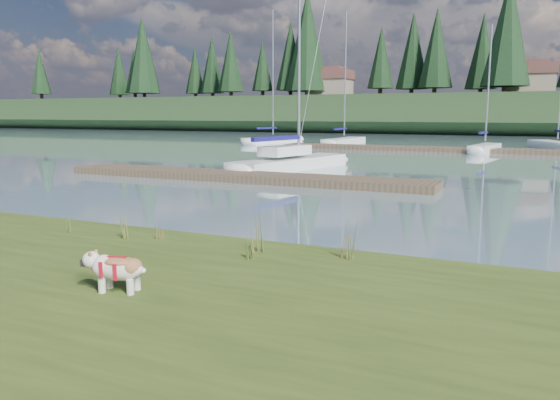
% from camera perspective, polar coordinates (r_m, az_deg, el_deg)
% --- Properties ---
extents(ground, '(200.00, 200.00, 0.00)m').
position_cam_1_polar(ground, '(41.10, 15.26, 4.96)').
color(ground, '#7E9CA8').
rests_on(ground, ground).
extents(ridge, '(200.00, 20.00, 5.00)m').
position_cam_1_polar(ridge, '(83.71, 20.40, 8.35)').
color(ridge, '#1C3118').
rests_on(ridge, ground).
extents(bulldog, '(0.90, 0.49, 0.53)m').
position_cam_1_polar(bulldog, '(7.62, -16.67, -6.74)').
color(bulldog, silver).
rests_on(bulldog, bank).
extents(sailboat_main, '(3.49, 8.80, 12.44)m').
position_cam_1_polar(sailboat_main, '(27.02, 1.88, 4.19)').
color(sailboat_main, white).
rests_on(sailboat_main, ground).
extents(dock_near, '(16.00, 2.00, 0.30)m').
position_cam_1_polar(dock_near, '(22.42, -4.34, 2.48)').
color(dock_near, '#4C3D2C').
rests_on(dock_near, ground).
extents(dock_far, '(26.00, 2.20, 0.30)m').
position_cam_1_polar(dock_far, '(40.81, 18.04, 5.01)').
color(dock_far, '#4C3D2C').
rests_on(dock_far, ground).
extents(sailboat_bg_0, '(3.14, 8.39, 11.91)m').
position_cam_1_polar(sailboat_bg_0, '(50.81, -0.24, 6.36)').
color(sailboat_bg_0, white).
rests_on(sailboat_bg_0, ground).
extents(sailboat_bg_1, '(1.98, 7.60, 11.27)m').
position_cam_1_polar(sailboat_bg_1, '(48.70, 7.01, 6.18)').
color(sailboat_bg_1, white).
rests_on(sailboat_bg_1, ground).
extents(sailboat_bg_2, '(1.96, 5.75, 8.74)m').
position_cam_1_polar(sailboat_bg_2, '(41.08, 20.78, 5.16)').
color(sailboat_bg_2, white).
rests_on(sailboat_bg_2, ground).
extents(sailboat_bg_3, '(4.58, 8.29, 12.13)m').
position_cam_1_polar(sailboat_bg_3, '(47.25, 26.62, 5.20)').
color(sailboat_bg_3, white).
rests_on(sailboat_bg_3, ground).
extents(weed_0, '(0.17, 0.14, 0.61)m').
position_cam_1_polar(weed_0, '(10.80, -16.18, -2.53)').
color(weed_0, '#475B23').
rests_on(weed_0, bank).
extents(weed_1, '(0.17, 0.14, 0.40)m').
position_cam_1_polar(weed_1, '(10.61, -12.60, -3.08)').
color(weed_1, '#475B23').
rests_on(weed_1, bank).
extents(weed_2, '(0.17, 0.14, 0.79)m').
position_cam_1_polar(weed_2, '(9.39, -2.45, -3.42)').
color(weed_2, '#475B23').
rests_on(weed_2, bank).
extents(weed_3, '(0.17, 0.14, 0.55)m').
position_cam_1_polar(weed_3, '(11.67, -21.10, -2.06)').
color(weed_3, '#475B23').
rests_on(weed_3, bank).
extents(weed_4, '(0.17, 0.14, 0.50)m').
position_cam_1_polar(weed_4, '(8.92, -3.39, -4.89)').
color(weed_4, '#475B23').
rests_on(weed_4, bank).
extents(weed_5, '(0.17, 0.14, 0.68)m').
position_cam_1_polar(weed_5, '(8.98, 7.25, -4.36)').
color(weed_5, '#475B23').
rests_on(weed_5, bank).
extents(mud_lip, '(60.00, 0.50, 0.14)m').
position_cam_1_polar(mud_lip, '(11.50, -12.73, -4.42)').
color(mud_lip, '#33281C').
rests_on(mud_lip, ground).
extents(conifer_0, '(5.72, 5.72, 14.15)m').
position_cam_1_polar(conifer_0, '(99.62, -14.13, 14.50)').
color(conifer_0, '#382619').
rests_on(conifer_0, ridge).
extents(conifer_1, '(4.40, 4.40, 11.30)m').
position_cam_1_polar(conifer_1, '(94.35, -5.17, 14.23)').
color(conifer_1, '#382619').
rests_on(conifer_1, ridge).
extents(conifer_2, '(6.60, 6.60, 16.05)m').
position_cam_1_polar(conifer_2, '(85.36, 2.86, 16.33)').
color(conifer_2, '#382619').
rests_on(conifer_2, ridge).
extents(conifer_3, '(4.84, 4.84, 12.25)m').
position_cam_1_polar(conifer_3, '(84.63, 13.71, 14.92)').
color(conifer_3, '#382619').
rests_on(conifer_3, ridge).
extents(conifer_4, '(6.16, 6.16, 15.10)m').
position_cam_1_polar(conifer_4, '(77.23, 22.71, 16.10)').
color(conifer_4, '#382619').
rests_on(conifer_4, ridge).
extents(house_0, '(6.30, 5.30, 4.65)m').
position_cam_1_polar(house_0, '(85.58, 5.25, 12.09)').
color(house_0, gray).
rests_on(house_0, ridge).
extents(house_1, '(6.30, 5.30, 4.65)m').
position_cam_1_polar(house_1, '(81.57, 24.76, 11.47)').
color(house_1, gray).
rests_on(house_1, ridge).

